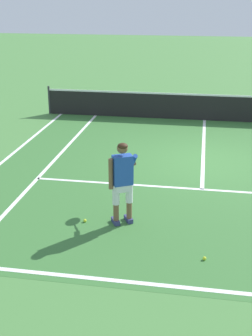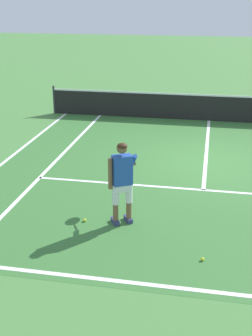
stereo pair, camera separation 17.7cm
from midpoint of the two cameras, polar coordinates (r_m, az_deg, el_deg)
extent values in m
plane|color=#477F3D|center=(12.80, 10.39, 0.79)|extent=(80.00, 80.00, 0.00)
cube|color=#387033|center=(12.08, 10.31, -0.44)|extent=(10.98, 10.76, 0.00)
cube|color=white|center=(7.49, 9.42, -14.89)|extent=(10.98, 0.10, 0.01)
cube|color=white|center=(10.95, 10.17, -2.74)|extent=(8.23, 0.10, 0.01)
cube|color=white|center=(13.94, 10.49, 2.50)|extent=(0.10, 6.40, 0.01)
cube|color=white|center=(12.75, -8.47, 0.85)|extent=(0.10, 10.36, 0.01)
cube|color=white|center=(13.25, -14.10, 1.22)|extent=(0.10, 10.36, 0.01)
cylinder|color=#333338|center=(17.89, -8.76, 8.50)|extent=(0.08, 0.08, 1.07)
cube|color=black|center=(16.90, 10.80, 7.35)|extent=(11.84, 0.02, 0.91)
cube|color=white|center=(16.80, 10.91, 8.96)|extent=(11.84, 0.03, 0.06)
cube|color=navy|center=(9.28, -0.83, -6.70)|extent=(0.23, 0.30, 0.09)
cube|color=navy|center=(9.35, 0.82, -6.45)|extent=(0.23, 0.30, 0.09)
cylinder|color=brown|center=(9.14, -0.76, -5.56)|extent=(0.11, 0.11, 0.36)
cylinder|color=silver|center=(8.97, -0.77, -3.36)|extent=(0.14, 0.14, 0.41)
cylinder|color=brown|center=(9.22, 0.91, -5.31)|extent=(0.11, 0.11, 0.36)
cylinder|color=silver|center=(9.05, 0.92, -3.13)|extent=(0.14, 0.14, 0.41)
cube|color=silver|center=(8.94, 0.08, -2.28)|extent=(0.39, 0.34, 0.20)
cube|color=#234CAD|center=(8.81, 0.08, -0.26)|extent=(0.44, 0.38, 0.60)
cylinder|color=brown|center=(8.77, -1.41, -0.74)|extent=(0.09, 0.09, 0.62)
cylinder|color=#234CAD|center=(8.92, 1.52, 1.04)|extent=(0.21, 0.27, 0.29)
cylinder|color=brown|center=(9.17, 1.31, 0.67)|extent=(0.21, 0.29, 0.14)
sphere|color=brown|center=(8.67, 0.06, 2.51)|extent=(0.21, 0.21, 0.21)
ellipsoid|color=#382314|center=(8.64, 0.11, 2.78)|extent=(0.27, 0.27, 0.12)
cylinder|color=#232326|center=(9.38, 0.94, 0.95)|extent=(0.13, 0.19, 0.03)
cylinder|color=yellow|center=(9.51, 0.65, 1.25)|extent=(0.07, 0.10, 0.02)
torus|color=yellow|center=(9.68, 0.30, 1.60)|extent=(0.17, 0.27, 0.30)
cylinder|color=silver|center=(9.68, 0.30, 1.60)|extent=(0.13, 0.22, 0.25)
sphere|color=#CCE02D|center=(8.20, 10.23, -11.23)|extent=(0.07, 0.07, 0.07)
sphere|color=#CCE02D|center=(9.36, -4.69, -6.57)|extent=(0.07, 0.07, 0.07)
camera|label=1|loc=(0.09, -89.45, 0.21)|focal=48.44mm
camera|label=2|loc=(0.09, 90.55, -0.21)|focal=48.44mm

